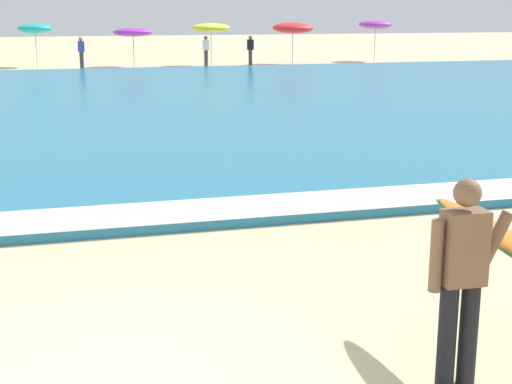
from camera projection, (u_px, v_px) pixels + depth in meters
name	position (u px, v px, depth m)	size (l,w,h in m)	color
sea	(60.00, 106.00, 23.07)	(120.00, 28.00, 0.14)	teal
surf_foam	(76.00, 218.00, 10.49)	(120.00, 1.24, 0.01)	white
surfer_with_board	(494.00, 262.00, 5.96)	(1.01, 2.99, 1.73)	black
beach_umbrella_2	(35.00, 29.00, 39.03)	(1.74, 1.74, 2.22)	beige
beach_umbrella_3	(133.00, 32.00, 39.17)	(2.06, 2.07, 2.01)	beige
beach_umbrella_4	(211.00, 28.00, 39.92)	(2.07, 2.08, 2.24)	beige
beach_umbrella_5	(293.00, 28.00, 41.12)	(2.24, 2.26, 2.27)	beige
beach_umbrella_6	(375.00, 25.00, 43.46)	(1.92, 1.92, 2.31)	beige
beachgoer_near_row_left	(206.00, 50.00, 39.48)	(0.32, 0.20, 1.58)	#383842
beachgoer_near_row_mid	(81.00, 52.00, 37.76)	(0.32, 0.20, 1.58)	#383842
beachgoer_near_row_right	(250.00, 50.00, 39.77)	(0.32, 0.20, 1.58)	#383842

